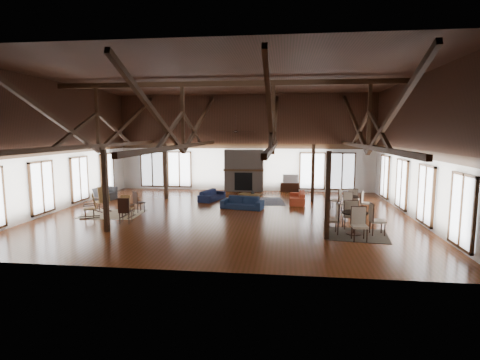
# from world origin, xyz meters

# --- Properties ---
(floor) EXTENTS (16.00, 16.00, 0.00)m
(floor) POSITION_xyz_m (0.00, 0.00, 0.00)
(floor) COLOR #5F2914
(floor) RESTS_ON ground
(ceiling) EXTENTS (16.00, 14.00, 0.02)m
(ceiling) POSITION_xyz_m (0.00, 0.00, 6.00)
(ceiling) COLOR black
(ceiling) RESTS_ON wall_back
(wall_back) EXTENTS (16.00, 0.02, 6.00)m
(wall_back) POSITION_xyz_m (0.00, 7.00, 3.00)
(wall_back) COLOR white
(wall_back) RESTS_ON floor
(wall_front) EXTENTS (16.00, 0.02, 6.00)m
(wall_front) POSITION_xyz_m (0.00, -7.00, 3.00)
(wall_front) COLOR white
(wall_front) RESTS_ON floor
(wall_left) EXTENTS (0.02, 14.00, 6.00)m
(wall_left) POSITION_xyz_m (-8.00, 0.00, 3.00)
(wall_left) COLOR white
(wall_left) RESTS_ON floor
(wall_right) EXTENTS (0.02, 14.00, 6.00)m
(wall_right) POSITION_xyz_m (8.00, 0.00, 3.00)
(wall_right) COLOR white
(wall_right) RESTS_ON floor
(roof_truss) EXTENTS (15.60, 14.07, 3.14)m
(roof_truss) POSITION_xyz_m (0.00, 0.00, 4.03)
(roof_truss) COLOR black
(roof_truss) RESTS_ON wall_back
(post_grid) EXTENTS (8.16, 7.16, 3.05)m
(post_grid) POSITION_xyz_m (0.00, 0.00, 1.52)
(post_grid) COLOR black
(post_grid) RESTS_ON floor
(fireplace) EXTENTS (2.50, 0.69, 2.60)m
(fireplace) POSITION_xyz_m (0.00, 6.67, 1.29)
(fireplace) COLOR #736457
(fireplace) RESTS_ON floor
(ceiling_fan) EXTENTS (1.60, 1.60, 0.75)m
(ceiling_fan) POSITION_xyz_m (0.50, -1.00, 3.73)
(ceiling_fan) COLOR black
(ceiling_fan) RESTS_ON roof_truss
(sofa_navy_front) EXTENTS (2.14, 1.19, 0.59)m
(sofa_navy_front) POSITION_xyz_m (0.51, 1.29, 0.29)
(sofa_navy_front) COLOR #16233D
(sofa_navy_front) RESTS_ON floor
(sofa_navy_left) EXTENTS (2.01, 1.26, 0.55)m
(sofa_navy_left) POSITION_xyz_m (-1.39, 3.34, 0.27)
(sofa_navy_left) COLOR #141A37
(sofa_navy_left) RESTS_ON floor
(sofa_orange) EXTENTS (2.01, 0.83, 0.58)m
(sofa_orange) POSITION_xyz_m (3.19, 3.07, 0.29)
(sofa_orange) COLOR #B13E22
(sofa_orange) RESTS_ON floor
(coffee_table) EXTENTS (1.27, 0.92, 0.44)m
(coffee_table) POSITION_xyz_m (0.73, 3.04, 0.38)
(coffee_table) COLOR brown
(coffee_table) RESTS_ON floor
(vase) EXTENTS (0.24, 0.24, 0.20)m
(vase) POSITION_xyz_m (0.85, 3.08, 0.54)
(vase) COLOR #B2B2B2
(vase) RESTS_ON coffee_table
(armchair) EXTENTS (1.18, 1.08, 0.67)m
(armchair) POSITION_xyz_m (-7.20, 2.76, 0.33)
(armchair) COLOR #303033
(armchair) RESTS_ON floor
(side_table_lamp) EXTENTS (0.44, 0.44, 1.12)m
(side_table_lamp) POSITION_xyz_m (-7.60, 3.70, 0.42)
(side_table_lamp) COLOR black
(side_table_lamp) RESTS_ON floor
(rocking_chair_a) EXTENTS (1.01, 0.94, 1.17)m
(rocking_chair_a) POSITION_xyz_m (-5.88, -0.11, 0.55)
(rocking_chair_a) COLOR olive
(rocking_chair_a) RESTS_ON floor
(rocking_chair_b) EXTENTS (0.44, 0.78, 0.99)m
(rocking_chair_b) POSITION_xyz_m (-4.25, -1.19, 0.47)
(rocking_chair_b) COLOR olive
(rocking_chair_b) RESTS_ON floor
(rocking_chair_c) EXTENTS (0.92, 0.74, 1.05)m
(rocking_chair_c) POSITION_xyz_m (-5.72, -1.41, 0.49)
(rocking_chair_c) COLOR olive
(rocking_chair_c) RESTS_ON floor
(side_chair_a) EXTENTS (0.59, 0.59, 0.99)m
(side_chair_a) POSITION_xyz_m (-4.18, -0.17, 0.58)
(side_chair_a) COLOR black
(side_chair_a) RESTS_ON floor
(side_chair_b) EXTENTS (0.49, 0.49, 1.07)m
(side_chair_b) POSITION_xyz_m (-3.84, -2.28, 0.62)
(side_chair_b) COLOR black
(side_chair_b) RESTS_ON floor
(cafe_table_near) EXTENTS (2.18, 2.18, 1.13)m
(cafe_table_near) POSITION_xyz_m (5.05, -2.76, 0.57)
(cafe_table_near) COLOR black
(cafe_table_near) RESTS_ON floor
(cafe_table_far) EXTENTS (1.88, 1.88, 0.97)m
(cafe_table_far) POSITION_xyz_m (5.61, 1.40, 0.49)
(cafe_table_far) COLOR black
(cafe_table_far) RESTS_ON floor
(cup_near) EXTENTS (0.15, 0.15, 0.09)m
(cup_near) POSITION_xyz_m (5.12, -2.67, 0.87)
(cup_near) COLOR #B2B2B2
(cup_near) RESTS_ON cafe_table_near
(cup_far) EXTENTS (0.16, 0.16, 0.09)m
(cup_far) POSITION_xyz_m (5.56, 1.46, 0.75)
(cup_far) COLOR #B2B2B2
(cup_far) RESTS_ON cafe_table_far
(tv_console) EXTENTS (1.12, 0.42, 0.56)m
(tv_console) POSITION_xyz_m (2.83, 6.75, 0.28)
(tv_console) COLOR black
(tv_console) RESTS_ON floor
(television) EXTENTS (0.93, 0.19, 0.53)m
(television) POSITION_xyz_m (2.87, 6.75, 0.82)
(television) COLOR #B2B2B2
(television) RESTS_ON tv_console
(rug_tan) EXTENTS (2.60, 2.07, 0.01)m
(rug_tan) POSITION_xyz_m (-5.16, -0.64, 0.01)
(rug_tan) COLOR #CCBD8E
(rug_tan) RESTS_ON floor
(rug_navy) EXTENTS (3.40, 2.74, 0.01)m
(rug_navy) POSITION_xyz_m (0.92, 3.22, 0.01)
(rug_navy) COLOR #1A264A
(rug_navy) RESTS_ON floor
(rug_dark) EXTENTS (2.33, 2.17, 0.01)m
(rug_dark) POSITION_xyz_m (5.16, -2.84, 0.01)
(rug_dark) COLOR black
(rug_dark) RESTS_ON floor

